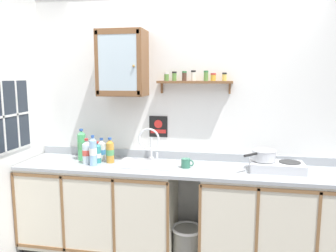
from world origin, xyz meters
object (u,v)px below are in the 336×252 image
object	(u,v)px
bottle_juice_amber_4	(110,151)
trash_bin	(187,243)
bottle_opaque_white_0	(102,150)
saucepan	(264,155)
bottle_detergent_teal_1	(97,153)
hot_plate_stove	(277,167)
warning_sign	(158,127)
mug	(186,163)
wall_cabinet	(122,63)
bottle_water_blue_5	(93,151)
bottle_water_clear_2	(87,152)
bottle_soda_green_3	(82,145)
sink	(146,164)

from	to	relation	value
bottle_juice_amber_4	trash_bin	bearing A→B (deg)	-4.86
bottle_opaque_white_0	trash_bin	distance (m)	1.23
saucepan	bottle_detergent_teal_1	world-z (taller)	bottle_detergent_teal_1
hot_plate_stove	warning_sign	xyz separation A→B (m)	(-1.14, 0.27, 0.29)
mug	wall_cabinet	xyz separation A→B (m)	(-0.65, 0.16, 0.92)
bottle_water_blue_5	trash_bin	size ratio (longest dim) A/B	0.87
hot_plate_stove	bottle_juice_amber_4	world-z (taller)	bottle_juice_amber_4
saucepan	bottle_water_clear_2	xyz separation A→B (m)	(-1.66, -0.09, -0.03)
wall_cabinet	bottle_opaque_white_0	bearing A→B (deg)	-169.84
bottle_water_blue_5	trash_bin	world-z (taller)	bottle_water_blue_5
bottle_water_blue_5	bottle_opaque_white_0	bearing A→B (deg)	90.43
hot_plate_stove	bottle_soda_green_3	xyz separation A→B (m)	(-1.89, 0.05, 0.11)
hot_plate_stove	bottle_opaque_white_0	bearing A→B (deg)	177.30
mug	bottle_opaque_white_0	bearing A→B (deg)	172.28
hot_plate_stove	bottle_water_blue_5	bearing A→B (deg)	-175.52
bottle_water_blue_5	warning_sign	distance (m)	0.70
warning_sign	bottle_water_clear_2	bearing A→B (deg)	-151.94
sink	hot_plate_stove	world-z (taller)	sink
mug	saucepan	bearing A→B (deg)	4.63
bottle_water_blue_5	trash_bin	bearing A→B (deg)	4.50
trash_bin	bottle_opaque_white_0	bearing A→B (deg)	171.05
bottle_soda_green_3	warning_sign	size ratio (longest dim) A/B	1.48
bottle_water_clear_2	bottle_juice_amber_4	xyz separation A→B (m)	(0.21, 0.08, -0.00)
bottle_detergent_teal_1	bottle_opaque_white_0	bearing A→B (deg)	89.44
warning_sign	bottle_detergent_teal_1	bearing A→B (deg)	-152.03
bottle_juice_amber_4	mug	size ratio (longest dim) A/B	2.07
bottle_water_blue_5	bottle_detergent_teal_1	bearing A→B (deg)	91.40
bottle_juice_amber_4	bottle_water_blue_5	xyz separation A→B (m)	(-0.12, -0.14, 0.02)
bottle_soda_green_3	wall_cabinet	xyz separation A→B (m)	(0.42, 0.07, 0.81)
bottle_juice_amber_4	warning_sign	distance (m)	0.55
bottle_juice_amber_4	mug	world-z (taller)	bottle_juice_amber_4
bottle_opaque_white_0	bottle_detergent_teal_1	size ratio (longest dim) A/B	1.06
bottle_water_clear_2	wall_cabinet	world-z (taller)	wall_cabinet
bottle_juice_amber_4	wall_cabinet	bearing A→B (deg)	47.30
sink	bottle_water_clear_2	xyz separation A→B (m)	(-0.57, -0.09, 0.11)
bottle_juice_amber_4	bottle_water_clear_2	bearing A→B (deg)	-159.31
mug	sink	bearing A→B (deg)	171.73
bottle_water_clear_2	warning_sign	size ratio (longest dim) A/B	1.14
bottle_opaque_white_0	warning_sign	distance (m)	0.62
warning_sign	trash_bin	world-z (taller)	warning_sign
hot_plate_stove	trash_bin	xyz separation A→B (m)	(-0.79, -0.06, -0.78)
wall_cabinet	warning_sign	bearing A→B (deg)	24.30
bottle_water_clear_2	bottle_water_blue_5	distance (m)	0.11
bottle_opaque_white_0	bottle_juice_amber_4	xyz separation A→B (m)	(0.12, -0.08, 0.01)
bottle_juice_amber_4	wall_cabinet	size ratio (longest dim) A/B	0.40
bottle_water_clear_2	mug	size ratio (longest dim) A/B	2.06
bottle_opaque_white_0	bottle_juice_amber_4	size ratio (longest dim) A/B	0.91
bottle_opaque_white_0	trash_bin	world-z (taller)	bottle_opaque_white_0
hot_plate_stove	warning_sign	bearing A→B (deg)	166.92
bottle_opaque_white_0	saucepan	bearing A→B (deg)	-2.27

